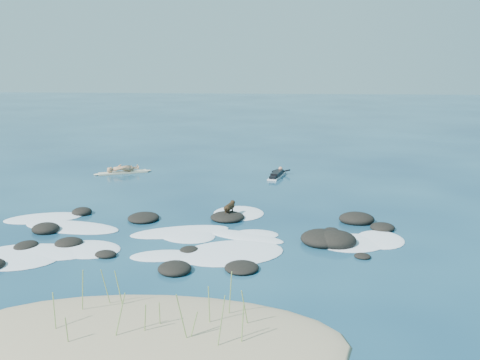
{
  "coord_description": "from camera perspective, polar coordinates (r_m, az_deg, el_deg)",
  "views": [
    {
      "loc": [
        2.98,
        -18.75,
        6.04
      ],
      "look_at": [
        1.02,
        4.0,
        0.9
      ],
      "focal_mm": 40.0,
      "sensor_mm": 36.0,
      "label": 1
    }
  ],
  "objects": [
    {
      "name": "dune_grass",
      "position": [
        12.29,
        -8.62,
        -13.56
      ],
      "size": [
        4.29,
        2.0,
        1.23
      ],
      "color": "#7A9A4A",
      "rests_on": "ground"
    },
    {
      "name": "standing_surfer_rig",
      "position": [
        29.67,
        -12.43,
        2.03
      ],
      "size": [
        2.93,
        1.65,
        1.78
      ],
      "rotation": [
        0.0,
        0.0,
        0.46
      ],
      "color": "beige",
      "rests_on": "ground"
    },
    {
      "name": "dog",
      "position": [
        20.89,
        -1.11,
        -2.89
      ],
      "size": [
        0.44,
        1.01,
        0.65
      ],
      "rotation": [
        0.0,
        0.0,
        1.3
      ],
      "color": "black",
      "rests_on": "ground"
    },
    {
      "name": "paddling_surfer_rig",
      "position": [
        28.26,
        3.98,
        0.61
      ],
      "size": [
        1.2,
        2.37,
        0.41
      ],
      "rotation": [
        0.0,
        0.0,
        1.33
      ],
      "color": "white",
      "rests_on": "ground"
    },
    {
      "name": "sand_dune",
      "position": [
        12.52,
        -9.89,
        -16.38
      ],
      "size": [
        9.0,
        4.4,
        0.6
      ],
      "primitive_type": "ellipsoid",
      "color": "#9E8966",
      "rests_on": "ground"
    },
    {
      "name": "reef_rocks",
      "position": [
        18.34,
        -4.14,
        -6.21
      ],
      "size": [
        14.47,
        7.19,
        0.6
      ],
      "color": "black",
      "rests_on": "ground"
    },
    {
      "name": "ground",
      "position": [
        19.92,
        -3.93,
        -4.99
      ],
      "size": [
        160.0,
        160.0,
        0.0
      ],
      "primitive_type": "plane",
      "color": "#0A2642",
      "rests_on": "ground"
    },
    {
      "name": "breaking_foam",
      "position": [
        18.73,
        -8.16,
        -6.24
      ],
      "size": [
        15.2,
        7.85,
        0.12
      ],
      "color": "white",
      "rests_on": "ground"
    }
  ]
}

